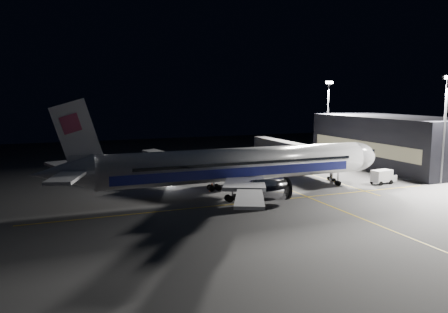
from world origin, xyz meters
name	(u,v)px	position (x,y,z in m)	size (l,w,h in m)	color
ground	(239,194)	(0.00, 0.00, 0.00)	(200.00, 200.00, 0.00)	#4C4C4F
guide_line_main	(289,190)	(10.00, 0.00, 0.01)	(0.25, 80.00, 0.01)	gold
guide_line_cross	(254,202)	(0.00, -6.00, 0.01)	(70.00, 0.25, 0.01)	gold
guide_line_side	(315,176)	(22.00, 10.00, 0.01)	(0.25, 40.00, 0.01)	gold
airliner	(233,165)	(-1.08, 0.00, 5.16)	(61.48, 54.22, 16.64)	silver
terminal	(392,141)	(45.98, 14.00, 6.00)	(18.12, 40.00, 12.00)	black
jet_bridge	(296,150)	(22.00, 18.06, 4.58)	(3.60, 34.40, 6.30)	#B2B2B7
floodlight_mast_north	(328,112)	(40.00, 31.99, 12.37)	(2.40, 0.68, 20.70)	#59595E
floodlight_mast_south	(445,120)	(40.00, -6.01, 12.37)	(2.40, 0.67, 20.70)	#59595E
service_truck	(383,176)	(29.65, -1.92, 1.46)	(5.59, 2.95, 2.72)	white
baggage_tug	(166,180)	(-9.54, 13.43, 0.69)	(2.23, 1.88, 1.49)	black
safety_cone_a	(240,187)	(1.96, 4.00, 0.27)	(0.35, 0.35, 0.53)	#FF440A
safety_cone_b	(210,189)	(-3.91, 4.00, 0.34)	(0.46, 0.46, 0.68)	#FF440A
safety_cone_c	(212,184)	(-1.87, 8.49, 0.34)	(0.45, 0.45, 0.67)	#FF440A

